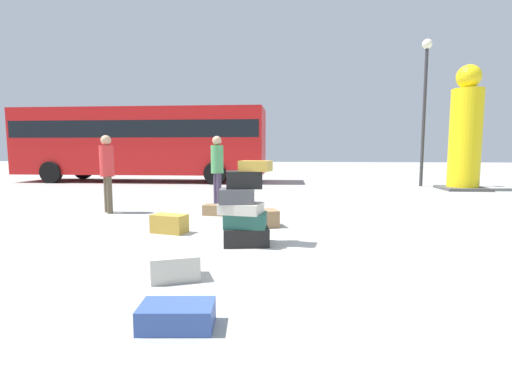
# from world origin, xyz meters

# --- Properties ---
(ground_plane) EXTENTS (80.00, 80.00, 0.00)m
(ground_plane) POSITION_xyz_m (0.00, 0.00, 0.00)
(ground_plane) COLOR #9E9E99
(suitcase_tower) EXTENTS (0.77, 0.62, 1.22)m
(suitcase_tower) POSITION_xyz_m (-0.08, -0.06, 0.52)
(suitcase_tower) COLOR black
(suitcase_tower) RESTS_ON ground
(suitcase_navy_upright_blue) EXTENTS (0.60, 0.39, 0.19)m
(suitcase_navy_upright_blue) POSITION_xyz_m (-0.29, -2.74, 0.09)
(suitcase_navy_upright_blue) COLOR #334F99
(suitcase_navy_upright_blue) RESTS_ON ground
(suitcase_brown_foreground_far) EXTENTS (0.71, 0.59, 0.30)m
(suitcase_brown_foreground_far) POSITION_xyz_m (0.05, 1.25, 0.15)
(suitcase_brown_foreground_far) COLOR olive
(suitcase_brown_foreground_far) RESTS_ON ground
(suitcase_cream_behind_tower) EXTENTS (0.61, 0.53, 0.27)m
(suitcase_cream_behind_tower) POSITION_xyz_m (-0.65, -1.63, 0.13)
(suitcase_cream_behind_tower) COLOR beige
(suitcase_cream_behind_tower) RESTS_ON ground
(suitcase_tan_white_trunk) EXTENTS (0.63, 0.46, 0.31)m
(suitcase_tan_white_trunk) POSITION_xyz_m (-1.42, 0.61, 0.15)
(suitcase_tan_white_trunk) COLOR #B28C33
(suitcase_tan_white_trunk) RESTS_ON ground
(suitcase_brown_left_side) EXTENTS (0.69, 0.40, 0.22)m
(suitcase_brown_left_side) POSITION_xyz_m (-0.91, 2.40, 0.11)
(suitcase_brown_left_side) COLOR olive
(suitcase_brown_left_side) RESTS_ON ground
(person_bearded_onlooker) EXTENTS (0.30, 0.31, 1.71)m
(person_bearded_onlooker) POSITION_xyz_m (-1.16, 3.53, 1.02)
(person_bearded_onlooker) COLOR #3F334C
(person_bearded_onlooker) RESTS_ON ground
(person_tourist_with_camera) EXTENTS (0.30, 0.30, 1.70)m
(person_tourist_with_camera) POSITION_xyz_m (-3.40, 2.50, 1.01)
(person_tourist_with_camera) COLOR brown
(person_tourist_with_camera) RESTS_ON ground
(yellow_dummy_statue) EXTENTS (1.45, 1.45, 4.26)m
(yellow_dummy_statue) POSITION_xyz_m (6.60, 8.38, 1.90)
(yellow_dummy_statue) COLOR yellow
(yellow_dummy_statue) RESTS_ON ground
(parked_bus) EXTENTS (10.73, 2.76, 3.15)m
(parked_bus) POSITION_xyz_m (-5.90, 10.92, 1.84)
(parked_bus) COLOR red
(parked_bus) RESTS_ON ground
(lamp_post) EXTENTS (0.36, 0.36, 5.46)m
(lamp_post) POSITION_xyz_m (5.60, 9.62, 3.62)
(lamp_post) COLOR #333338
(lamp_post) RESTS_ON ground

